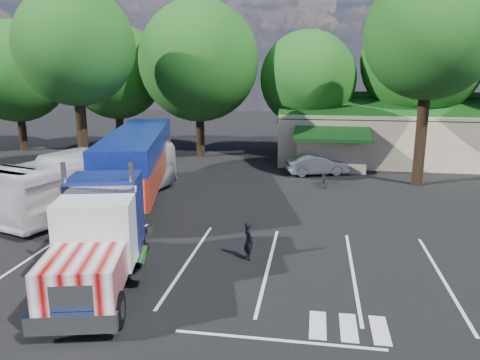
% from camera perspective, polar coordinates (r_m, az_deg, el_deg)
% --- Properties ---
extents(ground, '(120.00, 120.00, 0.00)m').
position_cam_1_polar(ground, '(24.48, -2.57, -4.33)').
color(ground, black).
rests_on(ground, ground).
extents(event_hall, '(24.20, 14.12, 5.55)m').
position_cam_1_polar(event_hall, '(41.91, 21.56, 5.33)').
color(event_hall, beige).
rests_on(event_hall, ground).
extents(tree_row_a, '(9.00, 9.00, 11.68)m').
position_cam_1_polar(tree_row_a, '(47.58, -25.64, 11.82)').
color(tree_row_a, black).
rests_on(tree_row_a, ground).
extents(tree_row_b, '(8.40, 8.40, 11.35)m').
position_cam_1_polar(tree_row_b, '(44.34, -14.81, 12.61)').
color(tree_row_b, black).
rests_on(tree_row_b, ground).
extents(tree_row_c, '(10.00, 10.00, 13.05)m').
position_cam_1_polar(tree_row_c, '(40.22, -5.04, 14.24)').
color(tree_row_c, black).
rests_on(tree_row_c, ground).
extents(tree_row_d, '(8.00, 8.00, 10.60)m').
position_cam_1_polar(tree_row_d, '(40.32, 8.27, 12.08)').
color(tree_row_d, black).
rests_on(tree_row_d, ground).
extents(tree_row_e, '(9.60, 9.60, 12.90)m').
position_cam_1_polar(tree_row_e, '(41.61, 21.19, 13.45)').
color(tree_row_e, black).
rests_on(tree_row_e, ground).
extents(tree_near_left, '(7.60, 7.60, 12.65)m').
position_cam_1_polar(tree_near_left, '(32.65, -19.44, 15.09)').
color(tree_near_left, black).
rests_on(tree_near_left, ground).
extents(tree_near_right, '(8.00, 8.00, 13.50)m').
position_cam_1_polar(tree_near_right, '(32.06, 22.17, 16.08)').
color(tree_near_right, black).
rests_on(tree_near_right, ground).
extents(semi_truck, '(7.25, 20.67, 4.33)m').
position_cam_1_polar(semi_truck, '(23.93, -13.15, 0.98)').
color(semi_truck, black).
rests_on(semi_truck, ground).
extents(woman, '(0.62, 0.68, 1.57)m').
position_cam_1_polar(woman, '(18.81, 1.06, -7.39)').
color(woman, black).
rests_on(woman, ground).
extents(bicycle, '(0.89, 2.02, 1.03)m').
position_cam_1_polar(bicycle, '(30.85, 10.27, 0.21)').
color(bicycle, black).
rests_on(bicycle, ground).
extents(tour_bus, '(6.20, 11.87, 3.23)m').
position_cam_1_polar(tour_bus, '(26.73, -17.26, 0.19)').
color(tour_bus, silver).
rests_on(tour_bus, ground).
extents(silver_sedan, '(4.63, 2.89, 1.44)m').
position_cam_1_polar(silver_sedan, '(33.98, 9.37, 1.83)').
color(silver_sedan, '#AFB2B7').
rests_on(silver_sedan, ground).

